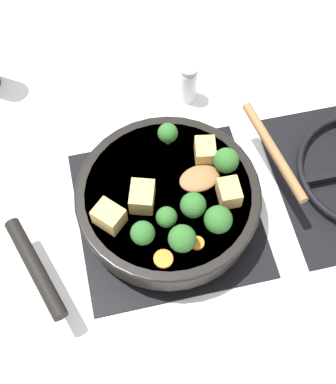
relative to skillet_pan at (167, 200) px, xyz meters
name	(u,v)px	position (x,y,z in m)	size (l,w,h in m)	color
ground_plane	(168,214)	(0.00, 0.00, -0.06)	(2.40, 2.40, 0.00)	white
front_burner_grate	(168,211)	(0.00, 0.00, -0.05)	(0.31, 0.31, 0.03)	black
skillet_pan	(167,200)	(0.00, 0.00, 0.00)	(0.32, 0.42, 0.06)	black
wooden_spoon	(240,164)	(-0.02, 0.13, 0.03)	(0.20, 0.20, 0.02)	olive
tofu_cube_center_large	(205,151)	(-0.05, 0.08, 0.04)	(0.04, 0.03, 0.03)	tan
tofu_cube_near_handle	(142,197)	(0.01, -0.04, 0.04)	(0.05, 0.04, 0.04)	tan
tofu_cube_east_chunk	(109,216)	(0.03, -0.10, 0.04)	(0.04, 0.04, 0.04)	tan
tofu_cube_west_chunk	(229,192)	(0.03, 0.09, 0.04)	(0.04, 0.03, 0.03)	tan
broccoli_floret_near_spoon	(168,133)	(-0.10, 0.02, 0.05)	(0.03, 0.03, 0.04)	#709956
broccoli_floret_center_top	(143,233)	(0.07, -0.05, 0.05)	(0.04, 0.04, 0.04)	#709956
broccoli_floret_east_rim	(218,220)	(0.08, 0.06, 0.05)	(0.04, 0.04, 0.05)	#709956
broccoli_floret_west_rim	(193,205)	(0.04, 0.03, 0.05)	(0.04, 0.04, 0.05)	#709956
broccoli_floret_north_edge	(181,239)	(0.10, 0.00, 0.05)	(0.04, 0.04, 0.05)	#709956
broccoli_floret_south_cluster	(226,161)	(-0.02, 0.10, 0.05)	(0.04, 0.04, 0.05)	#709956
broccoli_floret_mid_floret	(167,217)	(0.05, -0.01, 0.05)	(0.03, 0.03, 0.04)	#709956
carrot_slice_orange_thin	(163,259)	(0.11, -0.03, 0.03)	(0.03, 0.03, 0.01)	orange
carrot_slice_near_center	(197,243)	(0.10, 0.03, 0.03)	(0.02, 0.02, 0.01)	orange
salt_shaker	(188,83)	(-0.24, 0.10, -0.01)	(0.04, 0.04, 0.09)	white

